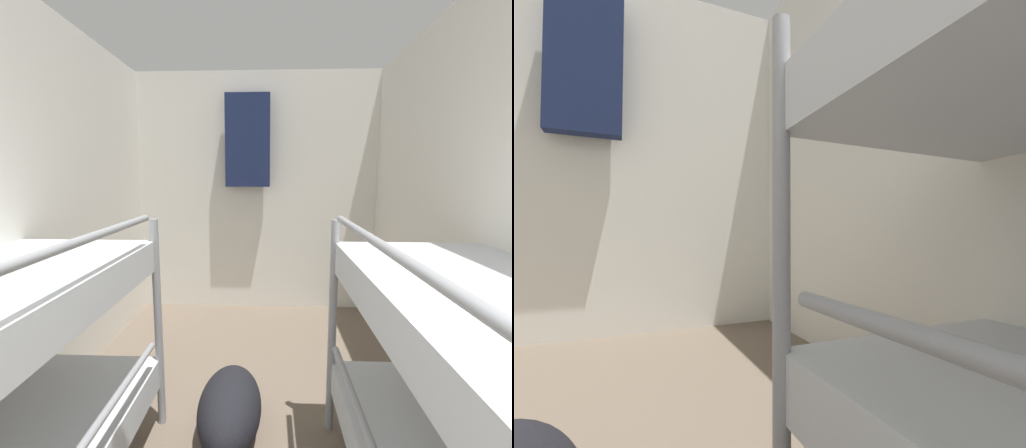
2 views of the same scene
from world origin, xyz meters
TOP-DOWN VIEW (x-y plane):
  - wall_back at (0.00, 4.13)m, footprint 2.58×0.06m
  - hanging_coat at (-0.09, 3.98)m, footprint 0.44×0.12m

SIDE VIEW (x-z plane):
  - wall_back at x=0.00m, z-range 0.00..2.46m
  - hanging_coat at x=-0.09m, z-range 1.31..2.21m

